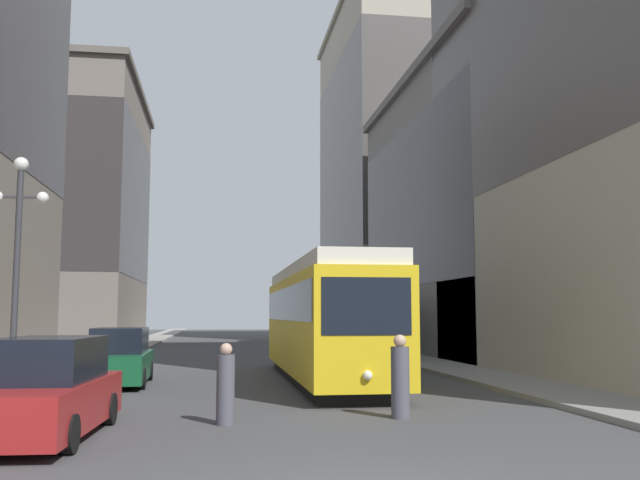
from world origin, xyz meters
name	(u,v)px	position (x,y,z in m)	size (l,w,h in m)	color
sidewalk_left	(131,347)	(-7.49, 40.00, 0.07)	(2.52, 120.00, 0.15)	gray
sidewalk_right	(352,346)	(7.49, 40.00, 0.07)	(2.52, 120.00, 0.15)	gray
streetcar	(323,319)	(1.72, 15.48, 2.10)	(2.66, 14.60, 3.89)	black
transit_bus	(353,320)	(5.67, 30.30, 1.95)	(2.64, 12.12, 3.45)	black
parked_car_left_near	(46,391)	(-4.93, 5.33, 0.84)	(2.11, 5.00, 1.82)	black
parked_car_left_mid	(120,358)	(-4.94, 15.12, 0.84)	(1.96, 4.86, 1.82)	black
pedestrian_crossing_near	(400,379)	(2.11, 6.75, 0.84)	(0.40, 0.40, 1.80)	#4C4C56
pedestrian_crossing_far	(226,387)	(-1.66, 6.41, 0.77)	(0.37, 0.37, 1.66)	#4C4C56
lamp_post_left_near	(18,240)	(-6.83, 10.05, 4.09)	(1.41, 0.36, 6.06)	#333338
building_left_midblock	(41,209)	(-16.63, 52.41, 11.06)	(16.36, 20.88, 21.51)	slate
building_right_corner	(515,213)	(15.18, 29.81, 8.13)	(13.47, 21.18, 15.86)	gray
building_right_midblock	(415,169)	(15.96, 52.81, 15.53)	(15.02, 22.29, 30.12)	#B2A893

